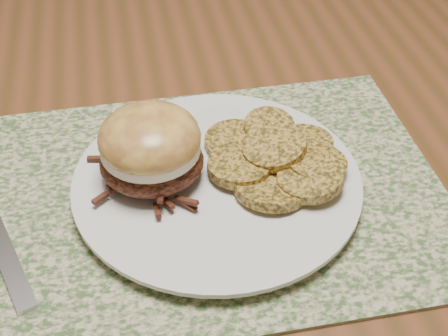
# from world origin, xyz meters

# --- Properties ---
(placemat) EXTENTS (0.45, 0.33, 0.00)m
(placemat) POSITION_xyz_m (0.25, -0.25, 0.75)
(placemat) COLOR #3B572D
(placemat) RESTS_ON dining_table
(dinner_plate) EXTENTS (0.26, 0.26, 0.02)m
(dinner_plate) POSITION_xyz_m (0.26, -0.25, 0.76)
(dinner_plate) COLOR silver
(dinner_plate) RESTS_ON placemat
(pork_sandwich) EXTENTS (0.10, 0.10, 0.07)m
(pork_sandwich) POSITION_xyz_m (0.20, -0.24, 0.81)
(pork_sandwich) COLOR black
(pork_sandwich) RESTS_ON dinner_plate
(roasted_potatoes) EXTENTS (0.15, 0.17, 0.04)m
(roasted_potatoes) POSITION_xyz_m (0.32, -0.24, 0.78)
(roasted_potatoes) COLOR #AF8633
(roasted_potatoes) RESTS_ON dinner_plate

